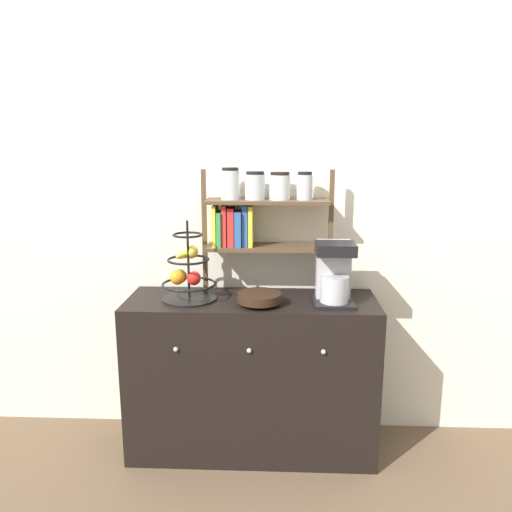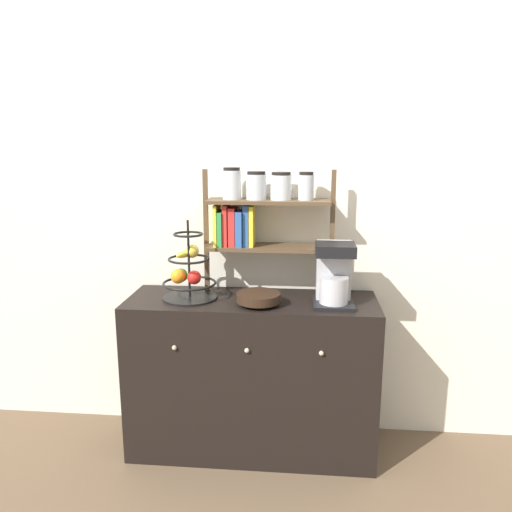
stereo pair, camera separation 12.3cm
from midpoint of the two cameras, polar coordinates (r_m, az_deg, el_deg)
ground_plane at (r=2.77m, az=-2.11°, el=-23.37°), size 12.00×12.00×0.00m
wall_back at (r=2.75m, az=-1.52°, el=5.71°), size 7.00×0.05×2.60m
sideboard at (r=2.75m, az=-1.81°, el=-13.46°), size 1.30×0.46×0.85m
coffee_maker at (r=2.51m, az=7.53°, el=-1.98°), size 0.20×0.21×0.31m
fruit_stand at (r=2.59m, az=-9.20°, el=-2.10°), size 0.28×0.28×0.41m
wooden_bowl at (r=2.49m, az=-1.03°, el=-4.82°), size 0.22×0.22×0.06m
shelf_hutch at (r=2.62m, az=-1.47°, el=5.04°), size 0.69×0.20×0.67m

